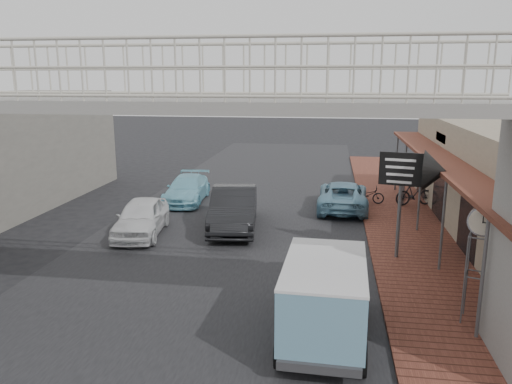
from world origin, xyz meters
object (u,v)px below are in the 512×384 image
(white_hatchback, at_px, (141,217))
(angkot_far, at_px, (187,189))
(dark_sedan, at_px, (234,208))
(motorcycle_far, at_px, (415,194))
(angkot_curb, at_px, (343,196))
(motorcycle_near, at_px, (367,195))
(angkot_van, at_px, (325,289))
(arrow_sign, at_px, (431,172))
(street_clock, at_px, (483,227))

(white_hatchback, relative_size, angkot_far, 0.95)
(dark_sedan, xyz_separation_m, motorcycle_far, (7.37, 4.32, -0.15))
(dark_sedan, height_order, angkot_curb, dark_sedan)
(motorcycle_far, bearing_deg, motorcycle_near, 71.64)
(angkot_far, distance_m, angkot_van, 13.53)
(dark_sedan, distance_m, angkot_curb, 5.47)
(arrow_sign, bearing_deg, angkot_far, 158.10)
(arrow_sign, bearing_deg, dark_sedan, 169.70)
(angkot_van, relative_size, arrow_sign, 1.12)
(angkot_van, distance_m, street_clock, 3.85)
(arrow_sign, bearing_deg, motorcycle_far, 96.90)
(angkot_curb, bearing_deg, motorcycle_near, -140.46)
(dark_sedan, xyz_separation_m, motorcycle_near, (5.30, 4.35, -0.29))
(angkot_curb, bearing_deg, dark_sedan, 41.37)
(angkot_curb, distance_m, angkot_van, 11.50)
(white_hatchback, bearing_deg, motorcycle_near, 25.86)
(white_hatchback, distance_m, arrow_sign, 10.18)
(white_hatchback, height_order, angkot_van, angkot_van)
(white_hatchback, height_order, angkot_far, white_hatchback)
(street_clock, bearing_deg, arrow_sign, 116.79)
(angkot_van, height_order, arrow_sign, arrow_sign)
(angkot_van, distance_m, motorcycle_near, 12.47)
(angkot_van, bearing_deg, street_clock, 21.01)
(dark_sedan, xyz_separation_m, angkot_curb, (4.20, 3.49, -0.16))
(angkot_van, xyz_separation_m, motorcycle_far, (3.80, 12.30, -0.56))
(angkot_van, relative_size, motorcycle_far, 2.19)
(angkot_far, relative_size, street_clock, 1.49)
(dark_sedan, bearing_deg, motorcycle_far, 23.10)
(white_hatchback, relative_size, motorcycle_near, 2.58)
(white_hatchback, relative_size, angkot_van, 1.00)
(angkot_van, distance_m, motorcycle_far, 12.88)
(street_clock, bearing_deg, dark_sedan, 156.55)
(white_hatchback, xyz_separation_m, angkot_far, (0.23, 5.15, -0.07))
(angkot_far, xyz_separation_m, motorcycle_near, (8.28, 0.50, -0.10))
(white_hatchback, xyz_separation_m, arrow_sign, (9.81, -1.55, 2.23))
(dark_sedan, bearing_deg, street_clock, -51.22)
(angkot_far, bearing_deg, dark_sedan, -55.86)
(angkot_van, distance_m, arrow_sign, 6.19)
(white_hatchback, height_order, arrow_sign, arrow_sign)
(dark_sedan, xyz_separation_m, angkot_van, (3.57, -7.98, 0.41))
(street_clock, bearing_deg, motorcycle_near, 119.34)
(motorcycle_far, relative_size, street_clock, 0.64)
(angkot_far, bearing_deg, angkot_van, -64.64)
(angkot_curb, bearing_deg, arrow_sign, 112.34)
(dark_sedan, distance_m, motorcycle_near, 6.86)
(motorcycle_far, distance_m, street_clock, 11.24)
(angkot_far, height_order, angkot_van, angkot_van)
(angkot_curb, height_order, street_clock, street_clock)
(angkot_van, xyz_separation_m, motorcycle_near, (1.73, 12.33, -0.70))
(motorcycle_far, xyz_separation_m, arrow_sign, (-0.77, -7.17, 2.26))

